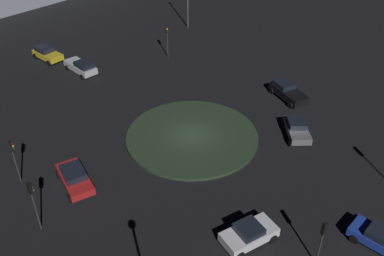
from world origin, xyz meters
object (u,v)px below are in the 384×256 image
at_px(car_white, 249,234).
at_px(car_silver, 81,67).
at_px(traffic_light_east, 33,197).
at_px(car_yellow, 47,53).
at_px(car_grey, 297,129).
at_px(car_red, 74,177).
at_px(traffic_light_southeast, 13,154).
at_px(car_blue, 384,240).
at_px(traffic_light_southwest, 167,35).
at_px(traffic_light_northeast, 322,235).
at_px(car_black, 288,92).

height_order(car_white, car_silver, car_silver).
xyz_separation_m(car_silver, traffic_light_east, (17.56, 16.06, 2.27)).
xyz_separation_m(car_yellow, traffic_light_east, (17.35, 22.04, 2.24)).
bearing_deg(car_grey, car_silver, -120.68).
height_order(car_red, traffic_light_southeast, traffic_light_southeast).
xyz_separation_m(car_red, traffic_light_southeast, (2.36, -3.83, 2.03)).
relative_size(car_blue, traffic_light_southwest, 1.13).
distance_m(car_yellow, traffic_light_northeast, 39.66).
height_order(car_black, traffic_light_east, traffic_light_east).
distance_m(car_white, car_silver, 29.91).
relative_size(car_grey, traffic_light_east, 0.98).
height_order(car_red, traffic_light_southwest, traffic_light_southwest).
bearing_deg(car_yellow, car_red, -28.86).
distance_m(car_grey, traffic_light_southwest, 20.88).
distance_m(car_black, car_red, 23.42).
xyz_separation_m(car_grey, traffic_light_southwest, (-5.50, -20.02, 2.18)).
bearing_deg(traffic_light_southwest, traffic_light_east, -25.46).
height_order(car_black, car_silver, car_black).
bearing_deg(car_red, car_yellow, -9.89).
bearing_deg(car_grey, car_white, -26.22).
distance_m(car_white, car_black, 20.09).
relative_size(car_black, car_silver, 1.04).
height_order(car_grey, traffic_light_northeast, traffic_light_northeast).
height_order(car_blue, traffic_light_northeast, traffic_light_northeast).
bearing_deg(car_blue, traffic_light_east, 38.33).
xyz_separation_m(car_red, traffic_light_northeast, (-4.52, 18.30, 1.91)).
bearing_deg(car_silver, traffic_light_southwest, -111.49).
relative_size(car_blue, traffic_light_northeast, 1.24).
xyz_separation_m(car_yellow, traffic_light_southeast, (15.24, 16.59, 2.01)).
bearing_deg(car_yellow, car_grey, 10.47).
xyz_separation_m(car_black, car_blue, (13.86, 14.22, -0.07)).
relative_size(car_blue, traffic_light_southeast, 1.19).
xyz_separation_m(car_grey, car_silver, (3.68, -25.29, 0.01)).
distance_m(car_silver, traffic_light_southwest, 10.80).
relative_size(car_yellow, traffic_light_southeast, 1.05).
height_order(car_grey, traffic_light_southeast, traffic_light_southeast).
relative_size(car_grey, car_black, 0.85).
bearing_deg(car_white, traffic_light_southwest, -107.50).
bearing_deg(car_black, traffic_light_east, -75.04).
xyz_separation_m(car_red, traffic_light_east, (4.46, 1.62, 2.26)).
distance_m(traffic_light_southwest, traffic_light_east, 28.84).
height_order(car_grey, car_red, car_red).
bearing_deg(car_yellow, traffic_light_southeast, -39.19).
xyz_separation_m(car_white, traffic_light_southeast, (5.78, -17.70, 2.04)).
height_order(car_white, car_grey, car_white).
height_order(car_red, traffic_light_east, traffic_light_east).
height_order(car_red, traffic_light_northeast, traffic_light_northeast).
xyz_separation_m(car_white, traffic_light_southwest, (-18.85, -23.04, 2.19)).
distance_m(car_black, car_silver, 23.41).
bearing_deg(car_yellow, car_white, -12.04).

